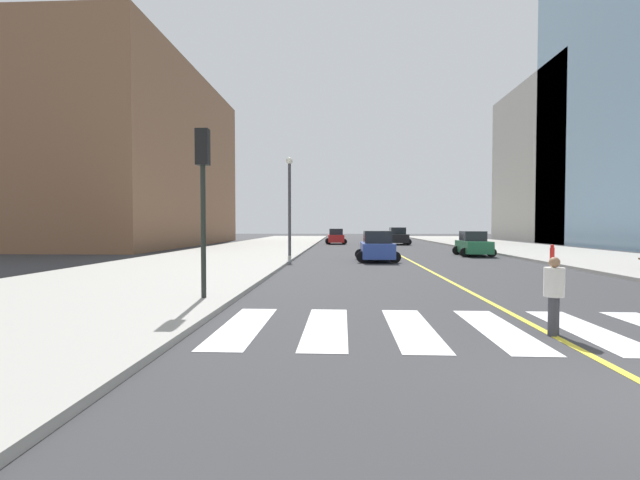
{
  "coord_description": "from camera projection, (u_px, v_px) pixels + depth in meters",
  "views": [
    {
      "loc": [
        -4.15,
        -5.57,
        2.18
      ],
      "look_at": [
        -5.73,
        25.58,
        1.16
      ],
      "focal_mm": 25.39,
      "sensor_mm": 36.0,
      "label": 1
    }
  ],
  "objects": [
    {
      "name": "fire_hydrant",
      "position": [
        552.0,
        252.0,
        27.03
      ],
      "size": [
        0.26,
        0.26,
        0.89
      ],
      "color": "red",
      "rests_on": "sidewalk_kerb_east"
    },
    {
      "name": "pedestrian_crossing",
      "position": [
        554.0,
        292.0,
        8.93
      ],
      "size": [
        0.38,
        0.38,
        1.56
      ],
      "rotation": [
        0.0,
        0.0,
        0.94
      ],
      "color": "#38383D",
      "rests_on": "ground"
    },
    {
      "name": "crosswalk_paint",
      "position": [
        542.0,
        330.0,
        9.41
      ],
      "size": [
        13.5,
        4.0,
        0.01
      ],
      "color": "silver",
      "rests_on": "ground"
    },
    {
      "name": "traffic_light_far_corner",
      "position": [
        203.0,
        179.0,
        12.58
      ],
      "size": [
        0.36,
        0.41,
        4.7
      ],
      "color": "black",
      "rests_on": "sidewalk_kerb_west"
    },
    {
      "name": "car_green_nearest",
      "position": [
        473.0,
        244.0,
        32.22
      ],
      "size": [
        2.53,
        3.98,
        1.76
      ],
      "rotation": [
        0.0,
        0.0,
        3.11
      ],
      "color": "#236B42",
      "rests_on": "ground"
    },
    {
      "name": "sidewalk_kerb_west",
      "position": [
        203.0,
        262.0,
        26.0
      ],
      "size": [
        10.0,
        120.0,
        0.15
      ],
      "primitive_type": "cube",
      "color": "#9E9B93",
      "rests_on": "ground"
    },
    {
      "name": "lane_divider_paint",
      "position": [
        384.0,
        247.0,
        45.35
      ],
      "size": [
        0.16,
        80.0,
        0.01
      ],
      "primitive_type": "cube",
      "color": "yellow",
      "rests_on": "ground"
    },
    {
      "name": "low_rise_brick_west",
      "position": [
        128.0,
        160.0,
        49.57
      ],
      "size": [
        16.0,
        32.0,
        18.66
      ],
      "primitive_type": "cube",
      "color": "brown",
      "rests_on": "ground"
    },
    {
      "name": "car_black_fourth",
      "position": [
        398.0,
        237.0,
        51.16
      ],
      "size": [
        2.74,
        4.36,
        1.94
      ],
      "rotation": [
        0.0,
        0.0,
        3.16
      ],
      "color": "black",
      "rests_on": "ground"
    },
    {
      "name": "parking_garage_concrete",
      "position": [
        591.0,
        162.0,
        59.82
      ],
      "size": [
        18.0,
        24.0,
        21.23
      ],
      "primitive_type": "cube",
      "color": "#9E9B93",
      "rests_on": "ground"
    },
    {
      "name": "car_blue_third",
      "position": [
        377.0,
        247.0,
        27.38
      ],
      "size": [
        2.59,
        4.14,
        1.85
      ],
      "rotation": [
        0.0,
        0.0,
        0.0
      ],
      "color": "#2D479E",
      "rests_on": "ground"
    },
    {
      "name": "street_lamp",
      "position": [
        290.0,
        197.0,
        30.14
      ],
      "size": [
        0.44,
        0.44,
        6.54
      ],
      "color": "#38383D",
      "rests_on": "sidewalk_kerb_west"
    },
    {
      "name": "car_red_second",
      "position": [
        336.0,
        237.0,
        52.48
      ],
      "size": [
        2.6,
        4.06,
        1.78
      ],
      "rotation": [
        0.0,
        0.0,
        0.04
      ],
      "color": "red",
      "rests_on": "ground"
    }
  ]
}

